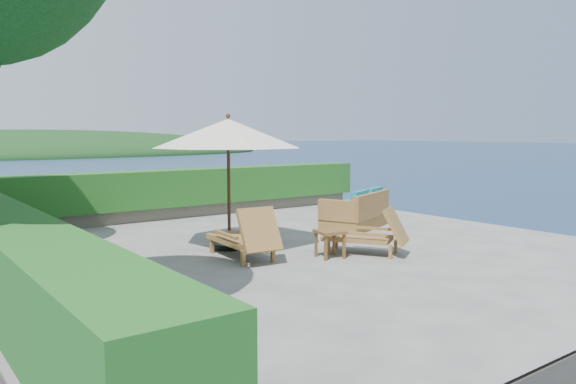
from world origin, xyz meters
TOP-DOWN VIEW (x-y plane):
  - ground at (0.00, 0.00)m, footprint 12.00×12.00m
  - foundation at (0.00, 0.00)m, footprint 12.00×12.00m
  - offshore_island at (25.00, 140.00)m, footprint 126.00×57.60m
  - planter_wall_far at (0.00, 5.60)m, footprint 12.00×0.60m
  - hedge_far at (0.00, 5.60)m, footprint 12.40×0.90m
  - patio_umbrella at (-1.05, 1.02)m, footprint 3.70×3.70m
  - lounge_left at (-1.34, -0.05)m, footprint 0.90×1.84m
  - lounge_right at (0.85, -1.14)m, footprint 1.44×1.74m
  - side_table at (0.01, -0.92)m, footprint 0.60×0.60m
  - wicker_loveseat at (2.75, 1.22)m, footprint 2.26×1.74m

SIDE VIEW (x-z plane):
  - offshore_island at x=25.00m, z-range -9.30..3.30m
  - foundation at x=0.00m, z-range -3.05..-0.05m
  - ground at x=0.00m, z-range 0.00..0.00m
  - planter_wall_far at x=0.00m, z-range 0.00..0.36m
  - wicker_loveseat at x=2.75m, z-range -0.11..0.88m
  - lounge_right at x=0.85m, z-range -0.08..0.87m
  - lounge_left at x=-1.34m, z-range -0.08..0.95m
  - side_table at x=0.01m, z-range 0.17..0.70m
  - hedge_far at x=0.00m, z-range 0.35..1.35m
  - patio_umbrella at x=-1.05m, z-range 0.95..3.72m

